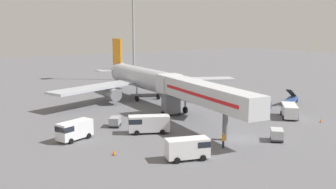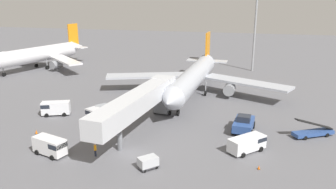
# 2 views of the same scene
# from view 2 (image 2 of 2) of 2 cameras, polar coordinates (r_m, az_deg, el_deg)

# --- Properties ---
(ground_plane) EXTENTS (300.00, 300.00, 0.00)m
(ground_plane) POSITION_cam_2_polar(r_m,az_deg,el_deg) (45.68, -6.45, -9.82)
(ground_plane) COLOR slate
(airplane_at_gate) EXTENTS (39.02, 38.44, 11.40)m
(airplane_at_gate) POSITION_cam_2_polar(r_m,az_deg,el_deg) (69.64, 4.43, 3.05)
(airplane_at_gate) COLOR #B7BCC6
(airplane_at_gate) RESTS_ON ground
(jet_bridge) EXTENTS (6.13, 23.93, 6.59)m
(jet_bridge) POSITION_cam_2_polar(r_m,az_deg,el_deg) (50.39, -4.67, -1.18)
(jet_bridge) COLOR silver
(jet_bridge) RESTS_ON ground
(pushback_tug) EXTENTS (3.48, 5.76, 2.66)m
(pushback_tug) POSITION_cam_2_polar(r_m,az_deg,el_deg) (53.09, 12.57, -4.80)
(pushback_tug) COLOR #2D4C8E
(pushback_tug) RESTS_ON ground
(belt_loader_truck) EXTENTS (6.27, 4.57, 3.07)m
(belt_loader_truck) POSITION_cam_2_polar(r_m,az_deg,el_deg) (54.56, 23.14, -5.75)
(belt_loader_truck) COLOR #2D4C8E
(belt_loader_truck) RESTS_ON ground
(service_van_mid_center) EXTENTS (5.15, 5.26, 2.08)m
(service_van_mid_center) POSITION_cam_2_polar(r_m,az_deg,el_deg) (46.76, 13.21, -7.92)
(service_van_mid_center) COLOR white
(service_van_mid_center) RESTS_ON ground
(service_van_outer_right) EXTENTS (5.74, 4.10, 2.39)m
(service_van_outer_right) POSITION_cam_2_polar(r_m,az_deg,el_deg) (55.54, -11.32, -3.64)
(service_van_outer_right) COLOR silver
(service_van_outer_right) RESTS_ON ground
(service_van_rear_right) EXTENTS (5.05, 3.42, 2.40)m
(service_van_rear_right) POSITION_cam_2_polar(r_m,az_deg,el_deg) (61.79, -18.40, -2.10)
(service_van_rear_right) COLOR white
(service_van_rear_right) RESTS_ON ground
(service_van_outer_left) EXTENTS (4.99, 3.20, 2.33)m
(service_van_outer_left) POSITION_cam_2_polar(r_m,az_deg,el_deg) (47.06, -19.09, -8.09)
(service_van_outer_left) COLOR white
(service_van_outer_left) RESTS_ON ground
(baggage_cart_mid_right) EXTENTS (2.63, 2.65, 1.48)m
(baggage_cart_mid_right) POSITION_cam_2_polar(r_m,az_deg,el_deg) (41.57, -3.36, -11.27)
(baggage_cart_mid_right) COLOR #38383D
(baggage_cart_mid_right) RESTS_ON ground
(baggage_cart_far_left) EXTENTS (2.43, 2.59, 1.39)m
(baggage_cart_far_left) POSITION_cam_2_polar(r_m,az_deg,el_deg) (61.31, -11.00, -2.26)
(baggage_cart_far_left) COLOR #38383D
(baggage_cart_far_left) RESTS_ON ground
(ground_crew_worker_foreground) EXTENTS (0.48, 0.48, 1.81)m
(ground_crew_worker_foreground) POSITION_cam_2_polar(r_m,az_deg,el_deg) (45.29, -12.10, -9.00)
(ground_crew_worker_foreground) COLOR #1E2333
(ground_crew_worker_foreground) RESTS_ON ground
(safety_cone_alpha) EXTENTS (0.40, 0.40, 0.61)m
(safety_cone_alpha) POSITION_cam_2_polar(r_m,az_deg,el_deg) (55.03, -21.20, -5.85)
(safety_cone_alpha) COLOR black
(safety_cone_alpha) RESTS_ON ground
(safety_cone_bravo) EXTENTS (0.32, 0.32, 0.50)m
(safety_cone_bravo) POSITION_cam_2_polar(r_m,az_deg,el_deg) (43.01, 14.98, -11.72)
(safety_cone_bravo) COLOR black
(safety_cone_bravo) RESTS_ON ground
(airplane_background) EXTENTS (32.23, 32.82, 11.53)m
(airplane_background) POSITION_cam_2_polar(r_m,az_deg,el_deg) (101.52, -20.77, 6.31)
(airplane_background) COLOR silver
(airplane_background) RESTS_ON ground
(apron_light_mast) EXTENTS (2.40, 2.40, 26.25)m
(apron_light_mast) POSITION_cam_2_polar(r_m,az_deg,el_deg) (94.01, 14.67, 14.76)
(apron_light_mast) COLOR #93969B
(apron_light_mast) RESTS_ON ground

